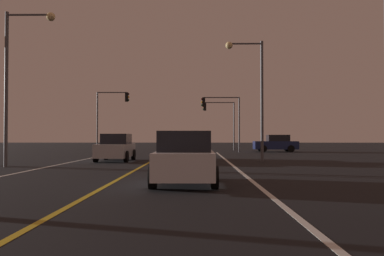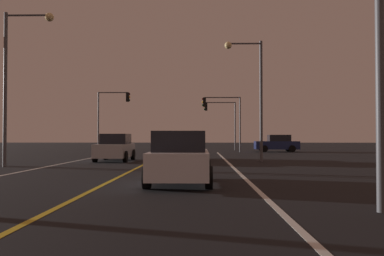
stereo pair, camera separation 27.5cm
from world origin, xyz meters
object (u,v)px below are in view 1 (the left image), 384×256
Objects in this scene: car_crossing_side at (276,144)px; car_lead_same_lane at (185,158)px; traffic_light_near_right at (221,111)px; traffic_light_near_left at (112,108)px; car_oncoming at (116,148)px; traffic_light_far_right at (219,114)px; street_lamp_right_far at (253,84)px; car_ahead_far at (188,147)px; street_lamp_left_mid at (18,67)px.

car_crossing_side is 28.51m from car_lead_same_lane.
traffic_light_near_left is (-10.61, 0.00, 0.31)m from traffic_light_near_right.
traffic_light_far_right reaches higher than car_oncoming.
traffic_light_near_left is at bearing -51.90° from street_lamp_right_far.
car_crossing_side is at bearing -105.85° from street_lamp_right_far.
car_crossing_side is at bearing -31.11° from car_ahead_far.
street_lamp_right_far is at bearing 94.05° from traffic_light_near_right.
car_crossing_side is 26.77m from street_lamp_left_mid.
street_lamp_left_mid reaches higher than traffic_light_near_right.
street_lamp_right_far reaches higher than car_crossing_side.
traffic_light_near_left is at bearing 27.14° from traffic_light_far_right.
street_lamp_right_far is at bearing 19.14° from street_lamp_left_mid.
traffic_light_far_right reaches higher than car_ahead_far.
car_oncoming and car_lead_same_lane have the same top height.
traffic_light_far_right is at bearing -91.21° from traffic_light_near_right.
traffic_light_far_right is at bearing 158.93° from car_oncoming.
car_oncoming is 14.79m from traffic_light_near_left.
street_lamp_left_mid reaches higher than car_oncoming.
car_crossing_side is 7.68m from traffic_light_far_right.
street_lamp_right_far is at bearing 74.15° from car_crossing_side.
traffic_light_far_right is (3.04, 18.46, 3.19)m from car_ahead_far.
traffic_light_near_right is 0.91× the size of traffic_light_near_left.
street_lamp_left_mid reaches higher than traffic_light_far_right.
car_crossing_side is (13.01, 15.18, 0.00)m from car_oncoming.
traffic_light_far_right is (10.73, 5.50, -0.34)m from traffic_light_near_left.
traffic_light_near_right reaches higher than traffic_light_far_right.
street_lamp_left_mid is at bearing 50.31° from car_crossing_side.
car_crossing_side is 16.65m from traffic_light_near_left.
street_lamp_left_mid is at bearing 65.22° from traffic_light_far_right.
car_ahead_far is 0.80× the size of traffic_light_near_right.
car_ahead_far is at bearing 80.65° from traffic_light_far_right.
car_oncoming is 0.80× the size of traffic_light_near_right.
traffic_light_far_right is at bearing 65.22° from street_lamp_left_mid.
car_crossing_side and car_lead_same_lane have the same top height.
traffic_light_near_right reaches higher than car_crossing_side.
car_lead_same_lane is at bearing -73.13° from traffic_light_near_left.
car_lead_same_lane is 0.73× the size of traffic_light_near_left.
traffic_light_near_left is 12.06m from traffic_light_far_right.
traffic_light_near_left reaches higher than car_crossing_side.
traffic_light_far_right is at bearing -9.35° from car_ahead_far.
traffic_light_near_left is at bearing 88.05° from street_lamp_left_mid.
car_oncoming is at bearing 49.40° from car_crossing_side.
car_lead_same_lane is 0.80× the size of traffic_light_near_right.
traffic_light_near_right is 1.00× the size of traffic_light_far_right.
traffic_light_near_right is 0.69× the size of street_lamp_left_mid.
street_lamp_left_mid reaches higher than car_ahead_far.
car_lead_same_lane is at bearing 71.43° from street_lamp_right_far.
traffic_light_near_left reaches higher than traffic_light_near_right.
car_crossing_side is 6.58m from traffic_light_near_right.
street_lamp_right_far is (3.76, 11.20, 3.88)m from car_lead_same_lane.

